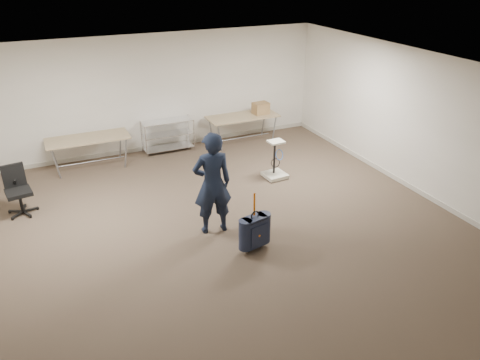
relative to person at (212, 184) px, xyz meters
name	(u,v)px	position (x,y,z in m)	size (l,w,h in m)	color
ground	(238,234)	(0.34, -0.29, -0.92)	(9.00, 9.00, 0.00)	#423328
room_shell	(209,198)	(0.34, 1.09, -0.87)	(8.00, 9.00, 9.00)	silver
folding_table_left	(88,140)	(-1.56, 3.66, -0.24)	(1.80, 0.75, 0.73)	#9D8760
folding_table_right	(243,118)	(2.24, 3.66, -0.24)	(1.80, 0.75, 0.73)	#9D8760
wire_shelf	(168,134)	(0.34, 3.91, -0.48)	(1.22, 0.47, 0.80)	silver
person	(212,184)	(0.00, 0.00, 0.00)	(0.67, 0.44, 1.84)	black
suitcase	(255,231)	(0.39, -0.85, -0.56)	(0.42, 0.30, 1.05)	black
office_chair	(20,199)	(-3.06, 2.07, -0.63)	(0.57, 0.57, 0.94)	black
equipment_cart	(275,168)	(2.02, 1.47, -0.69)	(0.49, 0.49, 0.85)	beige
cardboard_box	(261,108)	(2.73, 3.63, -0.04)	(0.39, 0.29, 0.29)	#A07E4A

